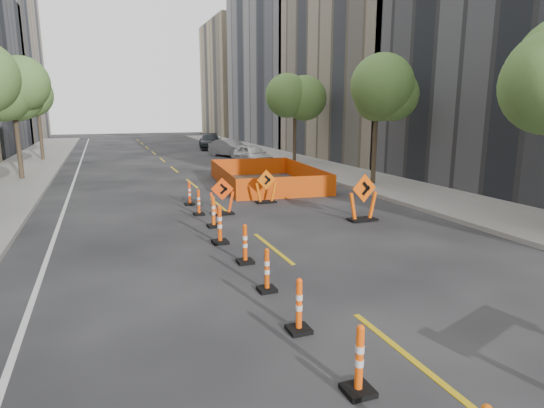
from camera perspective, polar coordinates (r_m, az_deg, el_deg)
name	(u,v)px	position (r m, az deg, el deg)	size (l,w,h in m)	color
ground_plane	(343,305)	(9.33, 8.89, -12.36)	(140.00, 140.00, 0.00)	black
sidewalk_right	(383,184)	(23.77, 13.73, 2.47)	(4.00, 90.00, 0.15)	gray
bld_right_c	(388,67)	(37.87, 14.34, 16.31)	(12.00, 16.00, 14.00)	gray
bld_right_d	(302,51)	(52.48, 3.76, 18.58)	(12.00, 18.00, 20.00)	gray
bld_right_e	(250,80)	(69.45, -2.72, 15.27)	(12.00, 14.00, 16.00)	tan
tree_l_c	(13,95)	(27.70, -29.76, 11.81)	(2.80, 2.80, 5.95)	#382B1E
tree_l_d	(37,99)	(37.61, -27.41, 11.63)	(2.80, 2.80, 5.95)	#382B1E
tree_r_b	(377,94)	(23.16, 13.02, 13.32)	(2.80, 2.80, 5.95)	#382B1E
tree_r_c	(295,98)	(32.00, 2.90, 13.10)	(2.80, 2.80, 5.95)	#382B1E
channelizer_1	(359,359)	(6.55, 10.91, -18.60)	(0.40, 0.40, 1.01)	#FE520A
channelizer_2	(299,305)	(8.01, 3.41, -12.56)	(0.39, 0.39, 0.99)	#FF4F0A
channelizer_3	(267,270)	(9.68, -0.65, -8.25)	(0.38, 0.38, 0.95)	#D84709
channelizer_4	(245,244)	(11.40, -3.41, -4.99)	(0.40, 0.40, 1.01)	#E14509
channelizer_5	(220,225)	(13.10, -6.58, -2.57)	(0.44, 0.44, 1.12)	#E24709
channelizer_6	(213,212)	(14.95, -7.36, -0.99)	(0.40, 0.40, 1.02)	#FF570A
channelizer_7	(199,202)	(16.75, -9.18, 0.22)	(0.37, 0.37, 0.95)	#F0470A
channelizer_8	(189,193)	(18.57, -10.31, 1.32)	(0.38, 0.38, 0.95)	#FF400A
chevron_sign_left	(222,196)	(16.67, -6.26, 0.98)	(0.91, 0.55, 1.37)	#FF420A
chevron_sign_center	(266,186)	(18.67, -0.76, 2.23)	(0.92, 0.55, 1.38)	#E55E09
chevron_sign_right	(363,197)	(15.93, 11.37, 0.81)	(1.09, 0.66, 1.64)	#F2540A
safety_fence	(266,176)	(23.23, -0.81, 3.59)	(4.48, 7.62, 0.95)	#DC3F0B
parked_car_near	(253,155)	(31.93, -2.40, 6.20)	(1.61, 4.00, 1.36)	white
parked_car_mid	(230,148)	(37.30, -5.25, 7.00)	(1.47, 4.23, 1.39)	gray
parked_car_far	(210,141)	(44.74, -7.75, 7.78)	(2.06, 5.06, 1.47)	black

